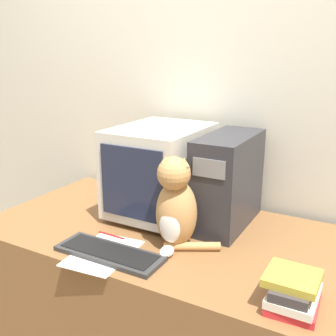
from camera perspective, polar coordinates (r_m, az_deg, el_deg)
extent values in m
cube|color=beige|center=(2.02, 5.85, 9.36)|extent=(7.00, 0.05, 2.50)
cube|color=brown|center=(1.93, -0.99, -18.97)|extent=(1.54, 0.83, 0.75)
cube|color=beige|center=(1.89, -1.01, -6.21)|extent=(0.26, 0.29, 0.02)
cube|color=beige|center=(1.82, -1.05, -0.12)|extent=(0.37, 0.48, 0.39)
cube|color=#1E2338|center=(1.63, -5.33, -2.25)|extent=(0.30, 0.01, 0.31)
cube|color=#28282D|center=(1.74, 8.67, -1.82)|extent=(0.19, 0.43, 0.41)
cube|color=slate|center=(1.51, 5.94, -0.07)|extent=(0.13, 0.01, 0.07)
cube|color=#2D2D2D|center=(1.54, -8.52, -12.14)|extent=(0.43, 0.15, 0.02)
cube|color=black|center=(1.54, -8.53, -11.80)|extent=(0.38, 0.12, 0.00)
ellipsoid|color=#B7844C|center=(1.55, 1.24, -6.60)|extent=(0.18, 0.18, 0.27)
ellipsoid|color=white|center=(1.50, 0.34, -8.17)|extent=(0.09, 0.06, 0.15)
sphere|color=#B7844C|center=(1.46, 0.86, -0.80)|extent=(0.14, 0.14, 0.13)
cone|color=#B7844C|center=(1.46, -0.37, 1.23)|extent=(0.04, 0.04, 0.03)
cone|color=#B7844C|center=(1.43, 2.34, 0.92)|extent=(0.04, 0.04, 0.03)
ellipsoid|color=white|center=(1.52, -0.17, -12.02)|extent=(0.06, 0.08, 0.04)
cylinder|color=#B7844C|center=(1.56, 3.50, -11.27)|extent=(0.21, 0.14, 0.03)
cube|color=red|center=(1.32, 17.73, -18.01)|extent=(0.15, 0.19, 0.03)
cube|color=beige|center=(1.30, 17.76, -17.18)|extent=(0.14, 0.19, 0.03)
cube|color=#383333|center=(1.29, 17.70, -16.08)|extent=(0.12, 0.19, 0.03)
cube|color=gold|center=(1.27, 17.61, -14.96)|extent=(0.16, 0.15, 0.03)
cylinder|color=maroon|center=(1.69, -8.17, -9.66)|extent=(0.13, 0.01, 0.01)
cube|color=white|center=(1.56, -9.39, -12.08)|extent=(0.24, 0.31, 0.00)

